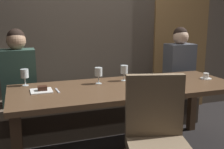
# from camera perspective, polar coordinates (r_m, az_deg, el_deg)

# --- Properties ---
(back_wall_tiled) EXTENTS (6.00, 0.12, 3.00)m
(back_wall_tiled) POSITION_cam_1_polar(r_m,az_deg,el_deg) (3.71, -4.19, 13.62)
(back_wall_tiled) COLOR brown
(back_wall_tiled) RESTS_ON ground
(arched_door) EXTENTS (0.90, 0.05, 2.55)m
(arched_door) POSITION_cam_1_polar(r_m,az_deg,el_deg) (4.21, 14.51, 11.24)
(arched_door) COLOR olive
(arched_door) RESTS_ON ground
(dining_table) EXTENTS (2.20, 0.84, 0.74)m
(dining_table) POSITION_cam_1_polar(r_m,az_deg,el_deg) (2.65, 3.07, -4.25)
(dining_table) COLOR #493422
(dining_table) RESTS_ON ground
(banquette_bench) EXTENTS (2.50, 0.44, 0.45)m
(banquette_bench) POSITION_cam_1_polar(r_m,az_deg,el_deg) (3.41, -1.53, -7.98)
(banquette_bench) COLOR #40352A
(banquette_bench) RESTS_ON ground
(chair_near_side) EXTENTS (0.54, 0.54, 0.98)m
(chair_near_side) POSITION_cam_1_polar(r_m,az_deg,el_deg) (2.05, 9.50, -12.21)
(chair_near_side) COLOR brown
(chair_near_side) RESTS_ON ground
(diner_redhead) EXTENTS (0.36, 0.24, 0.83)m
(diner_redhead) POSITION_cam_1_polar(r_m,az_deg,el_deg) (3.09, -19.15, 1.03)
(diner_redhead) COLOR #2D473D
(diner_redhead) RESTS_ON banquette_bench
(diner_bearded) EXTENTS (0.36, 0.24, 0.82)m
(diner_bearded) POSITION_cam_1_polar(r_m,az_deg,el_deg) (3.68, 14.02, 2.97)
(diner_bearded) COLOR #4C515B
(diner_bearded) RESTS_ON banquette_bench
(wine_glass_near_left) EXTENTS (0.08, 0.08, 0.16)m
(wine_glass_near_left) POSITION_cam_1_polar(r_m,az_deg,el_deg) (2.75, -17.94, 0.04)
(wine_glass_near_left) COLOR silver
(wine_glass_near_left) RESTS_ON dining_table
(wine_glass_far_right) EXTENTS (0.08, 0.08, 0.16)m
(wine_glass_far_right) POSITION_cam_1_polar(r_m,az_deg,el_deg) (2.82, 2.57, 0.92)
(wine_glass_far_right) COLOR silver
(wine_glass_far_right) RESTS_ON dining_table
(wine_glass_center_back) EXTENTS (0.08, 0.08, 0.16)m
(wine_glass_center_back) POSITION_cam_1_polar(r_m,az_deg,el_deg) (2.70, -2.86, 0.48)
(wine_glass_center_back) COLOR silver
(wine_glass_center_back) RESTS_ON dining_table
(espresso_cup) EXTENTS (0.12, 0.12, 0.06)m
(espresso_cup) POSITION_cam_1_polar(r_m,az_deg,el_deg) (3.09, 19.15, -0.39)
(espresso_cup) COLOR white
(espresso_cup) RESTS_ON dining_table
(dessert_plate) EXTENTS (0.19, 0.19, 0.05)m
(dessert_plate) POSITION_cam_1_polar(r_m,az_deg,el_deg) (2.51, -14.59, -3.16)
(dessert_plate) COLOR white
(dessert_plate) RESTS_ON dining_table
(fork_on_table) EXTENTS (0.02, 0.17, 0.01)m
(fork_on_table) POSITION_cam_1_polar(r_m,az_deg,el_deg) (2.50, -11.41, -3.32)
(fork_on_table) COLOR silver
(fork_on_table) RESTS_ON dining_table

